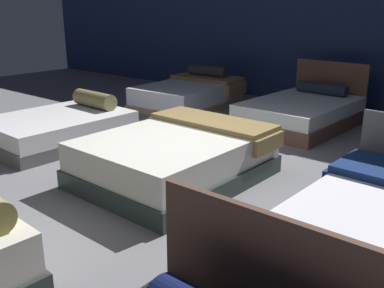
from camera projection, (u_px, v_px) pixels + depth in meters
The scene contains 6 objects.
ground_plane at pixel (166, 187), 4.91m from camera, with size 18.00×18.00×0.02m, color slate.
showroom_back_wall at pixel (350, 16), 8.11m from camera, with size 18.00×0.06×3.50m, color navy.
bed_3 at pixel (60, 127), 6.46m from camera, with size 1.54×2.04×0.65m.
bed_4 at pixel (176, 157), 5.03m from camera, with size 1.69×2.09×0.59m.
bed_6 at pixel (190, 94), 8.74m from camera, with size 1.60×2.18×0.74m.
bed_7 at pixel (302, 112), 7.29m from camera, with size 1.54×2.19×0.99m.
Camera 1 is at (3.11, -3.31, 1.94)m, focal length 40.82 mm.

